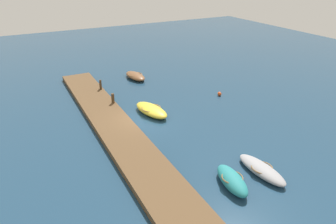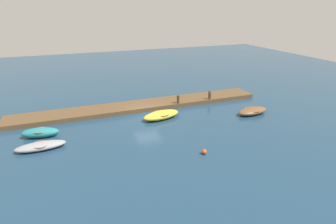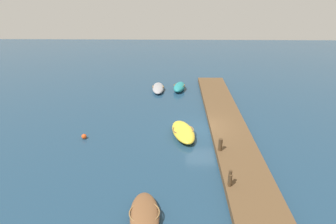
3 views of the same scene
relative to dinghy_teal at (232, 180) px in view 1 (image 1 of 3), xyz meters
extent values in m
plane|color=navy|center=(-9.74, -1.71, -0.40)|extent=(84.00, 84.00, 0.00)
cube|color=brown|center=(-9.74, -3.82, -0.18)|extent=(26.38, 2.96, 0.44)
ellipsoid|color=teal|center=(0.00, 0.00, -0.01)|extent=(3.13, 1.69, 0.79)
torus|color=olive|center=(0.00, 0.00, 0.21)|extent=(1.45, 1.45, 0.07)
ellipsoid|color=brown|center=(-19.63, 2.02, -0.08)|extent=(3.54, 1.85, 0.65)
torus|color=olive|center=(-19.63, 2.02, 0.10)|extent=(1.72, 1.72, 0.07)
ellipsoid|color=gold|center=(-10.70, -0.15, -0.03)|extent=(4.04, 2.32, 0.74)
torus|color=olive|center=(-10.70, -0.15, 0.17)|extent=(1.95, 1.95, 0.07)
ellipsoid|color=#939399|center=(-0.09, 2.35, -0.12)|extent=(3.67, 1.38, 0.57)
torus|color=olive|center=(-0.09, 2.35, 0.04)|extent=(1.36, 1.36, 0.07)
cylinder|color=#47331E|center=(-17.36, -2.59, 0.41)|extent=(0.21, 0.21, 0.74)
cylinder|color=#47331E|center=(-17.24, -2.59, 0.51)|extent=(0.20, 0.20, 0.95)
cylinder|color=#47331E|center=(-13.50, -2.59, 0.48)|extent=(0.27, 0.27, 0.88)
sphere|color=#E54C19|center=(-11.28, 7.46, -0.21)|extent=(0.38, 0.38, 0.38)
camera|label=1|loc=(10.62, -9.74, 11.15)|focal=32.43mm
camera|label=2|loc=(-2.22, 23.44, 9.86)|focal=30.04mm
camera|label=3|loc=(-30.88, 0.62, 10.51)|focal=31.29mm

